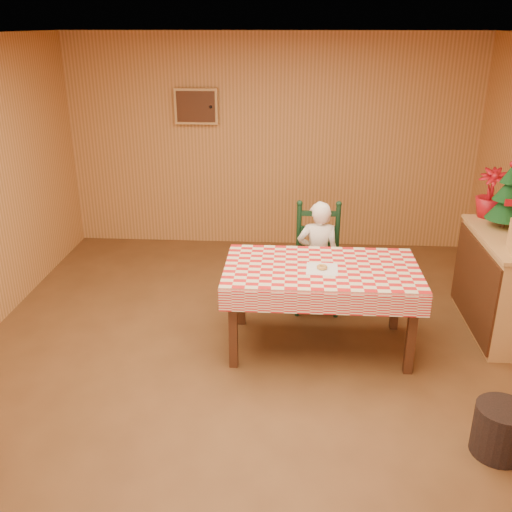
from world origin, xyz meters
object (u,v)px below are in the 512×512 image
at_px(shelf_unit, 502,284).
at_px(dining_table, 321,276).
at_px(ladder_chair, 317,260).
at_px(seated_child, 318,257).
at_px(christmas_tree, 507,198).
at_px(storage_bin, 500,430).

bearing_deg(shelf_unit, dining_table, -165.98).
bearing_deg(dining_table, shelf_unit, 14.02).
xyz_separation_m(ladder_chair, shelf_unit, (1.67, -0.37, -0.04)).
height_order(ladder_chair, seated_child, seated_child).
bearing_deg(shelf_unit, christmas_tree, 88.02).
xyz_separation_m(seated_child, storage_bin, (1.15, -2.02, -0.38)).
distance_m(dining_table, christmas_tree, 1.88).
distance_m(christmas_tree, storage_bin, 2.27).
relative_size(seated_child, storage_bin, 3.16).
xyz_separation_m(dining_table, storage_bin, (1.15, -1.29, -0.51)).
bearing_deg(christmas_tree, shelf_unit, -91.98).
relative_size(ladder_chair, storage_bin, 3.03).
height_order(seated_child, shelf_unit, seated_child).
bearing_deg(storage_bin, dining_table, 131.79).
relative_size(dining_table, storage_bin, 4.65).
bearing_deg(dining_table, seated_child, 90.00).
bearing_deg(storage_bin, seated_child, 119.71).
bearing_deg(ladder_chair, christmas_tree, -4.07).
relative_size(ladder_chair, seated_child, 0.96).
bearing_deg(storage_bin, shelf_unit, 73.03).
height_order(seated_child, christmas_tree, christmas_tree).
height_order(dining_table, seated_child, seated_child).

